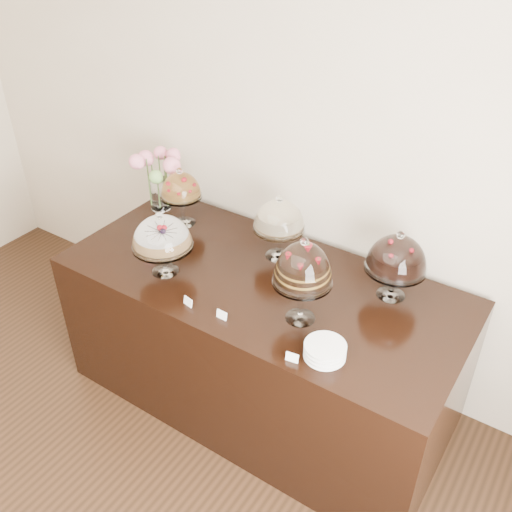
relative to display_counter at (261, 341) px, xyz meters
The scene contains 12 objects.
wall_back 1.22m from the display_counter, 118.61° to the left, with size 5.00×0.04×3.00m, color beige.
display_counter is the anchor object (origin of this frame).
cake_stand_sugar_sponge 0.86m from the display_counter, 154.77° to the right, with size 0.33×0.33×0.37m.
cake_stand_choco_layer 0.84m from the display_counter, 25.50° to the right, with size 0.29×0.29×0.47m.
cake_stand_cheesecake 0.74m from the display_counter, 100.24° to the left, with size 0.29×0.29×0.38m.
cake_stand_dark_choco 0.97m from the display_counter, 22.34° to the left, with size 0.31×0.31×0.38m.
cake_stand_fruit_tart 1.03m from the display_counter, 162.59° to the left, with size 0.25×0.25×0.37m.
flower_vase 1.22m from the display_counter, 163.45° to the left, with size 0.33×0.30×0.41m.
plate_stack 0.81m from the display_counter, 30.82° to the right, with size 0.18×0.18×0.07m.
price_card_left 0.64m from the display_counter, 115.96° to the right, with size 0.06×0.01×0.04m, color white.
price_card_right 0.78m from the display_counter, 44.14° to the right, with size 0.06×0.01×0.04m, color white.
price_card_extra 0.60m from the display_counter, 87.82° to the right, with size 0.06×0.01×0.04m, color white.
Camera 1 is at (1.63, 0.39, 2.73)m, focal length 40.00 mm.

